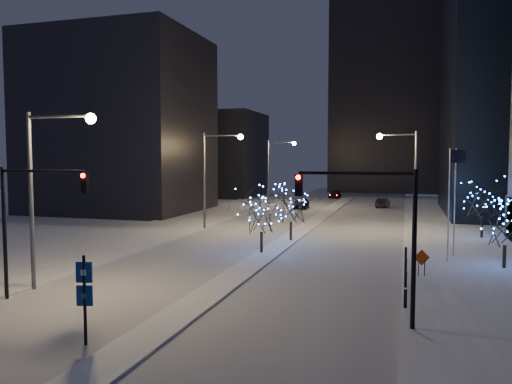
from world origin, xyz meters
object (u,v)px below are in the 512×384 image
at_px(traffic_signal_east, 377,221).
at_px(holiday_tree_median_far, 291,205).
at_px(wayfinding_sign, 84,290).
at_px(car_far, 335,195).
at_px(traffic_signal_west, 28,211).
at_px(street_lamp_w_mid, 214,167).
at_px(car_near, 302,203).
at_px(street_lamp_w_near, 46,175).
at_px(holiday_tree_plaza_far, 483,199).
at_px(car_mid, 383,203).
at_px(holiday_tree_plaza_near, 505,225).
at_px(street_lamp_east, 406,168).
at_px(holiday_tree_median_near, 261,211).
at_px(construction_sign, 422,260).
at_px(street_lamp_w_far, 275,164).

height_order(traffic_signal_east, holiday_tree_median_far, traffic_signal_east).
relative_size(holiday_tree_median_far, wayfinding_sign, 1.34).
bearing_deg(traffic_signal_east, car_far, 99.25).
xyz_separation_m(traffic_signal_west, holiday_tree_median_far, (8.84, 21.91, -1.52)).
height_order(street_lamp_w_mid, car_near, street_lamp_w_mid).
height_order(street_lamp_w_near, holiday_tree_plaza_far, street_lamp_w_near).
xyz_separation_m(street_lamp_w_mid, car_far, (6.56, 43.49, -5.85)).
xyz_separation_m(car_mid, wayfinding_sign, (-8.84, -59.92, 1.55)).
relative_size(street_lamp_w_mid, holiday_tree_plaza_near, 2.23).
bearing_deg(street_lamp_w_mid, street_lamp_east, 8.96).
relative_size(street_lamp_w_near, car_near, 2.09).
bearing_deg(street_lamp_w_mid, holiday_tree_median_far, -28.61).
bearing_deg(street_lamp_w_near, street_lamp_w_mid, 90.00).
height_order(traffic_signal_east, holiday_tree_median_near, traffic_signal_east).
relative_size(street_lamp_east, construction_sign, 6.01).
relative_size(street_lamp_east, holiday_tree_plaza_near, 2.23).
height_order(street_lamp_w_far, traffic_signal_west, street_lamp_w_far).
bearing_deg(car_mid, street_lamp_w_near, 82.45).
bearing_deg(street_lamp_w_mid, street_lamp_w_near, -90.00).
xyz_separation_m(street_lamp_east, car_mid, (-3.25, 25.55, -5.77)).
xyz_separation_m(street_lamp_w_mid, traffic_signal_west, (0.50, -27.00, -1.74)).
bearing_deg(traffic_signal_west, holiday_tree_median_near, 63.07).
relative_size(street_lamp_w_far, wayfinding_sign, 2.75).
xyz_separation_m(street_lamp_w_near, holiday_tree_plaza_far, (25.78, 26.29, -2.83)).
relative_size(street_lamp_w_near, holiday_tree_plaza_near, 2.23).
relative_size(car_far, construction_sign, 2.68).
height_order(street_lamp_w_near, holiday_tree_plaza_near, street_lamp_w_near).
bearing_deg(car_mid, holiday_tree_median_near, 88.45).
bearing_deg(traffic_signal_east, street_lamp_w_near, 176.79).
bearing_deg(holiday_tree_median_near, street_lamp_w_mid, 126.56).
bearing_deg(construction_sign, street_lamp_w_mid, 123.52).
bearing_deg(street_lamp_east, holiday_tree_median_far, -140.12).
bearing_deg(street_lamp_east, holiday_tree_plaza_near, -66.70).
bearing_deg(traffic_signal_west, car_far, 85.09).
bearing_deg(car_near, traffic_signal_west, -97.85).
bearing_deg(street_lamp_w_near, holiday_tree_plaza_near, 27.36).
bearing_deg(holiday_tree_plaza_far, holiday_tree_median_near, -143.86).
distance_m(street_lamp_w_mid, car_near, 24.39).
bearing_deg(holiday_tree_median_near, street_lamp_w_near, -121.77).
distance_m(car_far, holiday_tree_plaza_far, 46.47).
distance_m(street_lamp_w_mid, wayfinding_sign, 32.42).
distance_m(street_lamp_w_far, car_far, 20.47).
height_order(street_lamp_w_far, holiday_tree_plaza_near, street_lamp_w_far).
relative_size(car_far, holiday_tree_median_far, 0.91).
bearing_deg(wayfinding_sign, construction_sign, 36.39).
relative_size(street_lamp_w_near, holiday_tree_plaza_far, 1.83).
relative_size(car_mid, holiday_tree_median_near, 0.77).
height_order(car_mid, car_far, car_mid).
bearing_deg(traffic_signal_east, holiday_tree_median_near, 122.84).
relative_size(street_lamp_w_near, street_lamp_east, 1.00).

